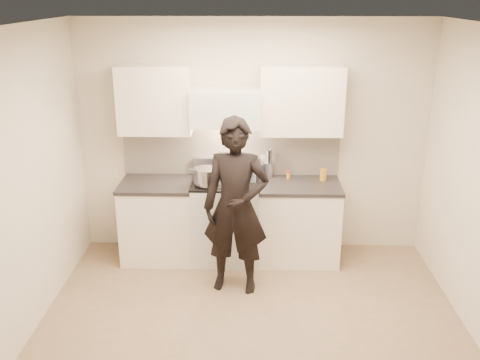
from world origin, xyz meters
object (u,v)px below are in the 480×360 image
counter_right (298,221)px  utensil_crock (268,169)px  stove (226,219)px  wok (238,166)px  person (236,207)px

counter_right → utensil_crock: utensil_crock is taller
stove → wok: 0.63m
counter_right → wok: (-0.69, 0.14, 0.61)m
stove → utensil_crock: utensil_crock is taller
counter_right → wok: bearing=168.8°
stove → person: (0.14, -0.68, 0.44)m
utensil_crock → person: 0.98m
wok → person: (0.00, -0.82, -0.16)m
counter_right → person: person is taller
counter_right → person: (-0.69, -0.68, 0.45)m
counter_right → utensil_crock: (-0.34, 0.23, 0.56)m
utensil_crock → person: (-0.35, -0.91, -0.11)m
stove → utensil_crock: 0.76m
stove → person: 0.82m
stove → counter_right: stove is taller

